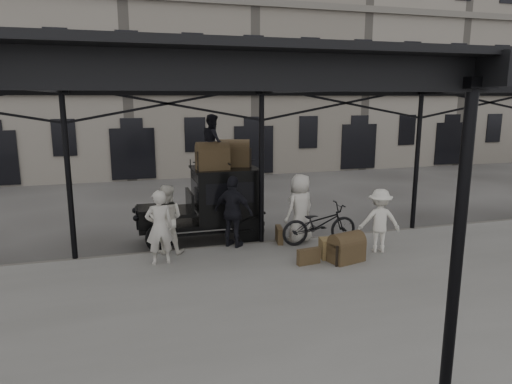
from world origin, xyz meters
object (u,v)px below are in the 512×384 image
(porter_official, at_px, (233,212))
(bicycle, at_px, (319,224))
(steamer_trunk_platform, at_px, (346,249))
(steamer_trunk_roof_near, at_px, (212,158))
(taxi, at_px, (214,201))
(porter_left, at_px, (159,227))

(porter_official, bearing_deg, bicycle, -147.07)
(bicycle, bearing_deg, steamer_trunk_platform, -175.95)
(bicycle, distance_m, steamer_trunk_roof_near, 3.56)
(porter_official, height_order, steamer_trunk_platform, porter_official)
(steamer_trunk_roof_near, relative_size, steamer_trunk_platform, 1.05)
(taxi, distance_m, steamer_trunk_platform, 4.25)
(porter_official, bearing_deg, taxi, -34.32)
(porter_left, relative_size, bicycle, 0.85)
(taxi, xyz_separation_m, porter_left, (-1.77, -2.02, -0.12))
(porter_left, height_order, bicycle, porter_left)
(taxi, bearing_deg, steamer_trunk_roof_near, -108.07)
(taxi, relative_size, porter_official, 1.84)
(bicycle, height_order, steamer_trunk_roof_near, steamer_trunk_roof_near)
(steamer_trunk_platform, bearing_deg, taxi, 115.63)
(porter_official, xyz_separation_m, bicycle, (2.38, -0.42, -0.42))
(steamer_trunk_roof_near, bearing_deg, porter_official, -72.99)
(taxi, height_order, steamer_trunk_roof_near, steamer_trunk_roof_near)
(taxi, xyz_separation_m, bicycle, (2.66, -1.67, -0.48))
(taxi, distance_m, steamer_trunk_roof_near, 1.33)
(steamer_trunk_roof_near, bearing_deg, bicycle, -30.31)
(porter_left, bearing_deg, bicycle, 179.05)
(porter_left, height_order, steamer_trunk_roof_near, steamer_trunk_roof_near)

